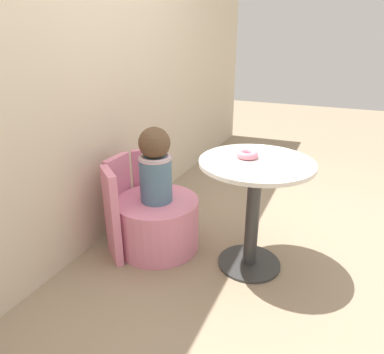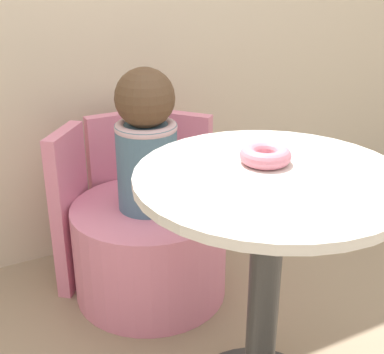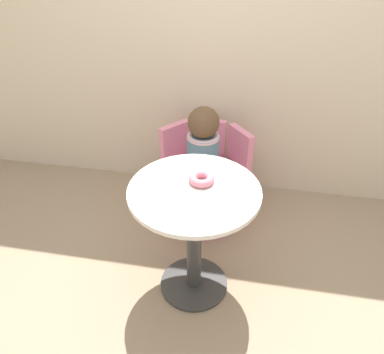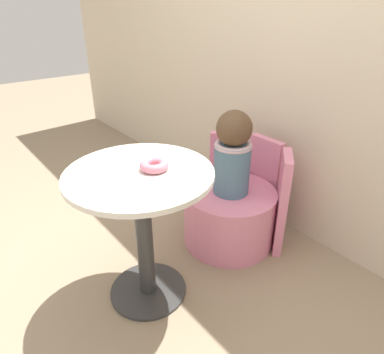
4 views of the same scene
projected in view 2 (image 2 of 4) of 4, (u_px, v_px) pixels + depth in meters
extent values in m
cylinder|color=#333333|center=(265.00, 298.00, 1.44)|extent=(0.08, 0.08, 0.68)
cylinder|color=silver|center=(273.00, 178.00, 1.30)|extent=(0.67, 0.67, 0.02)
cylinder|color=pink|center=(150.00, 250.00, 2.01)|extent=(0.57, 0.57, 0.36)
cube|color=pink|center=(119.00, 187.00, 2.21)|extent=(0.24, 0.05, 0.63)
cube|color=pink|center=(183.00, 186.00, 2.22)|extent=(0.19, 0.22, 0.63)
cube|color=pink|center=(70.00, 210.00, 2.02)|extent=(0.19, 0.22, 0.63)
cylinder|color=slate|center=(147.00, 167.00, 1.87)|extent=(0.21, 0.21, 0.31)
torus|color=beige|center=(146.00, 127.00, 1.82)|extent=(0.22, 0.22, 0.04)
sphere|color=brown|center=(145.00, 98.00, 1.78)|extent=(0.20, 0.20, 0.20)
torus|color=pink|center=(265.00, 155.00, 1.34)|extent=(0.13, 0.13, 0.04)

